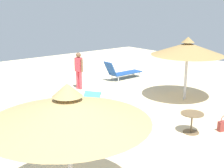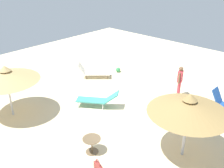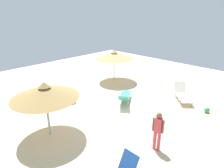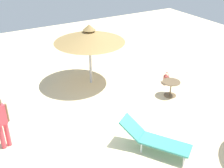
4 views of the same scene
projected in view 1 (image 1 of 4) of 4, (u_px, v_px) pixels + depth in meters
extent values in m
cube|color=beige|center=(108.00, 116.00, 10.19)|extent=(24.00, 24.00, 0.10)
cylinder|color=#B2B2B7|center=(70.00, 156.00, 5.19)|extent=(0.08, 0.08, 2.15)
cone|color=tan|center=(68.00, 109.00, 4.97)|extent=(2.81, 2.81, 0.45)
cone|color=tan|center=(67.00, 90.00, 4.89)|extent=(0.51, 0.51, 0.22)
cylinder|color=#B2B2B7|center=(186.00, 72.00, 11.56)|extent=(0.10, 0.10, 2.17)
cone|color=#997A47|center=(188.00, 49.00, 11.32)|extent=(2.76, 2.76, 0.48)
cone|color=#997A47|center=(188.00, 40.00, 11.24)|extent=(0.50, 0.50, 0.22)
cube|color=teal|center=(79.00, 119.00, 8.84)|extent=(1.48, 1.25, 0.05)
cylinder|color=silver|center=(78.00, 134.00, 8.27)|extent=(0.04, 0.04, 0.31)
cylinder|color=silver|center=(63.00, 132.00, 8.40)|extent=(0.04, 0.04, 0.31)
cylinder|color=silver|center=(93.00, 119.00, 9.37)|extent=(0.04, 0.04, 0.31)
cylinder|color=silver|center=(79.00, 117.00, 9.50)|extent=(0.04, 0.04, 0.31)
cube|color=teal|center=(90.00, 101.00, 9.69)|extent=(0.81, 0.80, 0.50)
cube|color=#1E478C|center=(126.00, 73.00, 15.10)|extent=(1.73, 0.60, 0.05)
cylinder|color=silver|center=(133.00, 73.00, 15.76)|extent=(0.04, 0.04, 0.25)
cylinder|color=silver|center=(140.00, 75.00, 15.39)|extent=(0.04, 0.04, 0.25)
cylinder|color=silver|center=(112.00, 77.00, 14.88)|extent=(0.04, 0.04, 0.25)
cylinder|color=silver|center=(118.00, 79.00, 14.51)|extent=(0.04, 0.04, 0.25)
cube|color=#1E478C|center=(110.00, 69.00, 14.37)|extent=(0.39, 0.59, 0.69)
cylinder|color=#D83F4C|center=(78.00, 80.00, 13.20)|extent=(0.13, 0.13, 0.80)
cylinder|color=#D83F4C|center=(80.00, 80.00, 13.11)|extent=(0.13, 0.13, 0.80)
cube|color=#D83F4C|center=(79.00, 64.00, 12.97)|extent=(0.28, 0.31, 0.60)
sphere|color=brown|center=(78.00, 55.00, 12.87)|extent=(0.22, 0.22, 0.22)
cylinder|color=brown|center=(76.00, 64.00, 13.08)|extent=(0.09, 0.09, 0.55)
cylinder|color=brown|center=(82.00, 65.00, 12.88)|extent=(0.09, 0.09, 0.55)
cube|color=maroon|center=(224.00, 126.00, 8.83)|extent=(0.41, 0.23, 0.30)
torus|color=maroon|center=(224.00, 119.00, 8.78)|extent=(0.27, 0.10, 0.27)
cylinder|color=brown|center=(192.00, 114.00, 8.59)|extent=(0.67, 0.67, 0.02)
cylinder|color=brown|center=(192.00, 123.00, 8.66)|extent=(0.05, 0.05, 0.57)
cylinder|color=brown|center=(191.00, 132.00, 8.73)|extent=(0.47, 0.47, 0.02)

